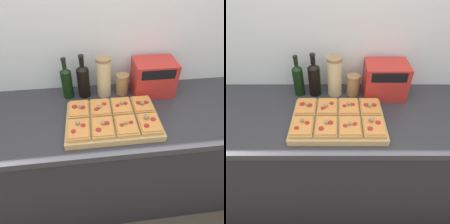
% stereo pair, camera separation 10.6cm
% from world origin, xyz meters
% --- Properties ---
extents(ground_plane, '(12.00, 12.00, 0.00)m').
position_xyz_m(ground_plane, '(0.00, 0.00, 0.00)').
color(ground_plane, '#4C4238').
extents(wall_back, '(6.00, 0.06, 2.50)m').
position_xyz_m(wall_back, '(0.00, 0.67, 1.25)').
color(wall_back, silver).
rests_on(wall_back, ground_plane).
extents(kitchen_counter, '(2.63, 0.67, 0.91)m').
position_xyz_m(kitchen_counter, '(0.00, 0.32, 0.46)').
color(kitchen_counter, '#232328').
rests_on(kitchen_counter, ground_plane).
extents(cutting_board, '(0.53, 0.36, 0.04)m').
position_xyz_m(cutting_board, '(-0.03, 0.23, 0.93)').
color(cutting_board, tan).
rests_on(cutting_board, kitchen_counter).
extents(pizza_slice_back_left, '(0.12, 0.16, 0.05)m').
position_xyz_m(pizza_slice_back_left, '(-0.23, 0.31, 0.96)').
color(pizza_slice_back_left, tan).
rests_on(pizza_slice_back_left, cutting_board).
extents(pizza_slice_back_midleft, '(0.12, 0.16, 0.05)m').
position_xyz_m(pizza_slice_back_midleft, '(-0.10, 0.31, 0.96)').
color(pizza_slice_back_midleft, tan).
rests_on(pizza_slice_back_midleft, cutting_board).
extents(pizza_slice_back_midright, '(0.12, 0.16, 0.05)m').
position_xyz_m(pizza_slice_back_midright, '(0.03, 0.31, 0.96)').
color(pizza_slice_back_midright, tan).
rests_on(pizza_slice_back_midright, cutting_board).
extents(pizza_slice_back_right, '(0.12, 0.16, 0.05)m').
position_xyz_m(pizza_slice_back_right, '(0.16, 0.31, 0.96)').
color(pizza_slice_back_right, tan).
rests_on(pizza_slice_back_right, cutting_board).
extents(pizza_slice_front_left, '(0.12, 0.16, 0.05)m').
position_xyz_m(pizza_slice_front_left, '(-0.23, 0.14, 0.96)').
color(pizza_slice_front_left, tan).
rests_on(pizza_slice_front_left, cutting_board).
extents(pizza_slice_front_midleft, '(0.12, 0.16, 0.05)m').
position_xyz_m(pizza_slice_front_midleft, '(-0.10, 0.14, 0.96)').
color(pizza_slice_front_midleft, tan).
rests_on(pizza_slice_front_midleft, cutting_board).
extents(pizza_slice_front_midright, '(0.12, 0.16, 0.05)m').
position_xyz_m(pizza_slice_front_midright, '(0.03, 0.14, 0.96)').
color(pizza_slice_front_midright, tan).
rests_on(pizza_slice_front_midright, cutting_board).
extents(pizza_slice_front_right, '(0.12, 0.16, 0.06)m').
position_xyz_m(pizza_slice_front_right, '(0.16, 0.14, 0.96)').
color(pizza_slice_front_right, tan).
rests_on(pizza_slice_front_right, cutting_board).
extents(olive_oil_bottle, '(0.07, 0.07, 0.28)m').
position_xyz_m(olive_oil_bottle, '(-0.30, 0.53, 1.03)').
color(olive_oil_bottle, black).
rests_on(olive_oil_bottle, kitchen_counter).
extents(wine_bottle, '(0.08, 0.08, 0.30)m').
position_xyz_m(wine_bottle, '(-0.19, 0.53, 1.03)').
color(wine_bottle, black).
rests_on(wine_bottle, kitchen_counter).
extents(grain_jar_tall, '(0.10, 0.10, 0.27)m').
position_xyz_m(grain_jar_tall, '(-0.06, 0.53, 1.05)').
color(grain_jar_tall, beige).
rests_on(grain_jar_tall, kitchen_counter).
extents(grain_jar_short, '(0.09, 0.09, 0.14)m').
position_xyz_m(grain_jar_short, '(0.07, 0.53, 0.98)').
color(grain_jar_short, '#AD7F4C').
rests_on(grain_jar_short, kitchen_counter).
extents(toaster_oven, '(0.30, 0.20, 0.23)m').
position_xyz_m(toaster_oven, '(0.28, 0.52, 1.03)').
color(toaster_oven, red).
rests_on(toaster_oven, kitchen_counter).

